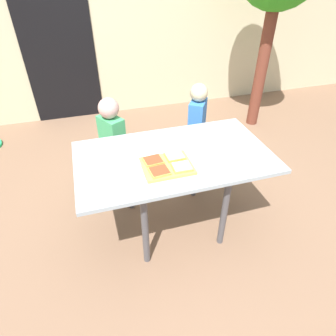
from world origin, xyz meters
TOP-DOWN VIEW (x-y plane):
  - ground_plane at (0.00, 0.00)m, footprint 16.00×16.00m
  - house_wall_back at (0.00, 2.54)m, footprint 8.00×0.20m
  - house_door at (-0.78, 2.43)m, footprint 0.90×0.02m
  - dining_table at (0.00, 0.00)m, footprint 1.44×0.82m
  - cutting_board at (-0.09, -0.13)m, footprint 0.34×0.29m
  - pizza_slice_near_right at (-0.01, -0.19)m, footprint 0.13×0.12m
  - pizza_slice_near_left at (-0.16, -0.20)m, footprint 0.14×0.13m
  - pizza_slice_far_left at (-0.17, -0.07)m, footprint 0.14×0.13m
  - pizza_slice_far_right at (-0.01, -0.06)m, footprint 0.13×0.12m
  - plate_white_left at (-0.27, 0.02)m, footprint 0.19×0.19m
  - child_left at (-0.38, 0.67)m, footprint 0.24×0.28m
  - child_right at (0.48, 0.73)m, footprint 0.25×0.28m

SIDE VIEW (x-z plane):
  - ground_plane at x=0.00m, z-range 0.00..0.00m
  - child_left at x=-0.38m, z-range 0.08..1.02m
  - child_right at x=0.48m, z-range 0.07..1.03m
  - dining_table at x=0.00m, z-range 0.29..1.01m
  - plate_white_left at x=-0.27m, z-range 0.72..0.73m
  - cutting_board at x=-0.09m, z-range 0.72..0.74m
  - pizza_slice_near_right at x=-0.01m, z-range 0.74..0.76m
  - pizza_slice_near_left at x=-0.16m, z-range 0.74..0.76m
  - pizza_slice_far_left at x=-0.17m, z-range 0.74..0.76m
  - pizza_slice_far_right at x=-0.01m, z-range 0.74..0.76m
  - house_door at x=-0.78m, z-range 0.00..2.00m
  - house_wall_back at x=0.00m, z-range 0.00..2.46m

